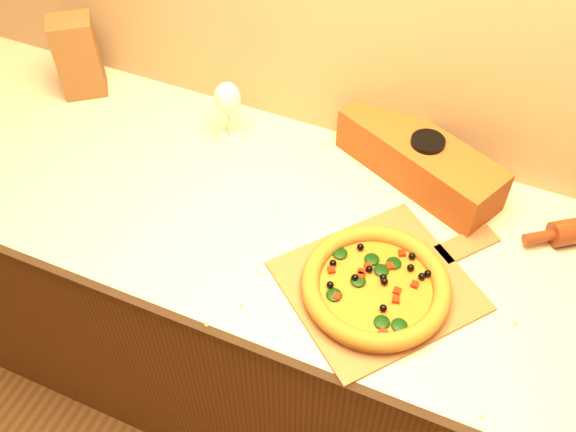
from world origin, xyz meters
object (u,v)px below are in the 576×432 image
at_px(pizza_peel, 383,283).
at_px(dark_jar, 424,160).
at_px(pizza, 376,286).
at_px(wine_glass, 227,100).

bearing_deg(pizza_peel, dark_jar, 130.89).
distance_m(pizza_peel, pizza, 0.04).
height_order(pizza_peel, pizza, pizza).
distance_m(pizza_peel, dark_jar, 0.35).
bearing_deg(dark_jar, wine_glass, -174.51).
distance_m(pizza, dark_jar, 0.38).
distance_m(pizza, wine_glass, 0.61).
relative_size(pizza_peel, wine_glass, 3.01).
xyz_separation_m(wine_glass, dark_jar, (0.50, 0.05, -0.06)).
distance_m(wine_glass, dark_jar, 0.51).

